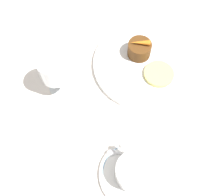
% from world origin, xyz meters
% --- Properties ---
extents(ground_plane, '(3.00, 3.00, 0.00)m').
position_xyz_m(ground_plane, '(0.00, 0.00, 0.00)').
color(ground_plane, white).
extents(dinner_plate, '(0.28, 0.28, 0.01)m').
position_xyz_m(dinner_plate, '(0.04, -0.03, 0.01)').
color(dinner_plate, white).
rests_on(dinner_plate, ground_plane).
extents(saucer, '(0.15, 0.15, 0.01)m').
position_xyz_m(saucer, '(-0.20, 0.14, 0.01)').
color(saucer, white).
rests_on(saucer, ground_plane).
extents(coffee_cup, '(0.11, 0.08, 0.05)m').
position_xyz_m(coffee_cup, '(-0.20, 0.14, 0.04)').
color(coffee_cup, white).
rests_on(coffee_cup, saucer).
extents(spoon, '(0.06, 0.10, 0.00)m').
position_xyz_m(spoon, '(-0.15, 0.14, 0.01)').
color(spoon, silver).
rests_on(spoon, saucer).
extents(wine_glass, '(0.07, 0.07, 0.12)m').
position_xyz_m(wine_glass, '(0.08, 0.20, 0.08)').
color(wine_glass, silver).
rests_on(wine_glass, ground_plane).
extents(fork, '(0.02, 0.19, 0.01)m').
position_xyz_m(fork, '(-0.16, -0.01, 0.00)').
color(fork, silver).
rests_on(fork, ground_plane).
extents(dessert_cake, '(0.06, 0.06, 0.04)m').
position_xyz_m(dessert_cake, '(0.07, -0.03, 0.03)').
color(dessert_cake, '#563314').
rests_on(dessert_cake, dinner_plate).
extents(carrot_garnish, '(0.04, 0.05, 0.01)m').
position_xyz_m(carrot_garnish, '(0.07, -0.03, 0.06)').
color(carrot_garnish, orange).
rests_on(carrot_garnish, dessert_cake).
extents(pineapple_slice, '(0.08, 0.08, 0.01)m').
position_xyz_m(pineapple_slice, '(-0.01, -0.04, 0.02)').
color(pineapple_slice, '#EFE075').
rests_on(pineapple_slice, dinner_plate).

